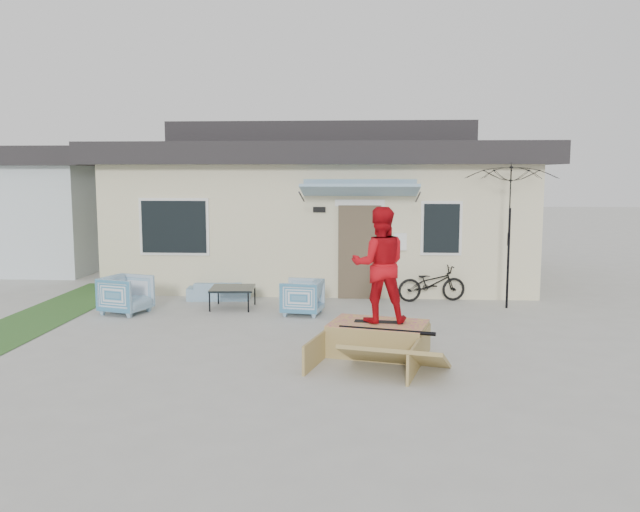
# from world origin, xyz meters

# --- Properties ---
(ground) EXTENTS (90.00, 90.00, 0.00)m
(ground) POSITION_xyz_m (0.00, 0.00, 0.00)
(ground) COLOR #ACABA4
(ground) RESTS_ON ground
(grass_strip) EXTENTS (1.40, 8.00, 0.01)m
(grass_strip) POSITION_xyz_m (-5.20, 2.00, 0.00)
(grass_strip) COLOR #2E5B26
(grass_strip) RESTS_ON ground
(house) EXTENTS (10.80, 8.49, 4.10)m
(house) POSITION_xyz_m (0.00, 7.99, 1.94)
(house) COLOR beige
(house) RESTS_ON ground
(loveseat) EXTENTS (1.42, 0.54, 0.54)m
(loveseat) POSITION_xyz_m (-2.12, 4.14, 0.27)
(loveseat) COLOR teal
(loveseat) RESTS_ON ground
(armchair_left) EXTENTS (0.98, 1.01, 0.85)m
(armchair_left) POSITION_xyz_m (-3.66, 2.56, 0.42)
(armchair_left) COLOR teal
(armchair_left) RESTS_ON ground
(armchair_right) EXTENTS (0.81, 0.85, 0.78)m
(armchair_right) POSITION_xyz_m (-0.12, 2.72, 0.39)
(armchair_right) COLOR teal
(armchair_right) RESTS_ON ground
(coffee_table) EXTENTS (0.96, 0.96, 0.44)m
(coffee_table) POSITION_xyz_m (-1.63, 3.23, 0.22)
(coffee_table) COLOR black
(coffee_table) RESTS_ON ground
(bicycle) EXTENTS (1.60, 0.84, 0.97)m
(bicycle) POSITION_xyz_m (2.59, 4.27, 0.49)
(bicycle) COLOR black
(bicycle) RESTS_ON ground
(patio_umbrella) EXTENTS (2.07, 1.94, 2.20)m
(patio_umbrella) POSITION_xyz_m (4.10, 3.63, 1.75)
(patio_umbrella) COLOR black
(patio_umbrella) RESTS_ON ground
(skate_ramp) EXTENTS (1.89, 2.24, 0.49)m
(skate_ramp) POSITION_xyz_m (1.34, -0.08, 0.24)
(skate_ramp) COLOR olive
(skate_ramp) RESTS_ON ground
(skateboard) EXTENTS (0.78, 0.27, 0.05)m
(skateboard) POSITION_xyz_m (1.35, -0.03, 0.51)
(skateboard) COLOR black
(skateboard) RESTS_ON skate_ramp
(skater) EXTENTS (0.93, 0.75, 1.80)m
(skater) POSITION_xyz_m (1.35, -0.03, 1.43)
(skater) COLOR #BA0A13
(skater) RESTS_ON skateboard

